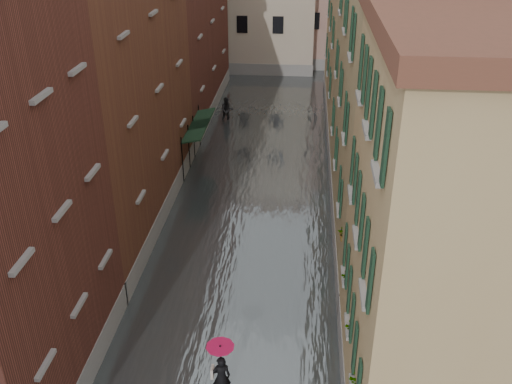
% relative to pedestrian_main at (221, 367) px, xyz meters
% --- Properties ---
extents(ground, '(120.00, 120.00, 0.00)m').
position_rel_pedestrian_main_xyz_m(ground, '(-0.21, 1.94, -1.21)').
color(ground, '#57575A').
rests_on(ground, ground).
extents(floodwater, '(10.00, 60.00, 0.20)m').
position_rel_pedestrian_main_xyz_m(floodwater, '(-0.21, 14.94, -1.11)').
color(floodwater, '#4E5556').
rests_on(floodwater, ground).
extents(building_left_mid, '(6.00, 14.00, 12.50)m').
position_rel_pedestrian_main_xyz_m(building_left_mid, '(-7.21, 10.94, 5.04)').
color(building_left_mid, brown).
rests_on(building_left_mid, ground).
extents(building_left_far, '(6.00, 16.00, 14.00)m').
position_rel_pedestrian_main_xyz_m(building_left_far, '(-7.21, 25.94, 5.79)').
color(building_left_far, brown).
rests_on(building_left_far, ground).
extents(building_right_near, '(6.00, 8.00, 11.50)m').
position_rel_pedestrian_main_xyz_m(building_right_near, '(6.79, -0.06, 4.54)').
color(building_right_near, '#A18353').
rests_on(building_right_near, ground).
extents(building_right_mid, '(6.00, 14.00, 13.00)m').
position_rel_pedestrian_main_xyz_m(building_right_mid, '(6.79, 10.94, 5.29)').
color(building_right_mid, '#97885B').
rests_on(building_right_mid, ground).
extents(building_right_far, '(6.00, 16.00, 11.50)m').
position_rel_pedestrian_main_xyz_m(building_right_far, '(6.79, 25.94, 4.54)').
color(building_right_far, '#A18353').
rests_on(building_right_far, ground).
extents(awning_near, '(1.09, 3.36, 2.80)m').
position_rel_pedestrian_main_xyz_m(awning_near, '(-3.69, 16.16, 1.26)').
color(awning_near, black).
rests_on(awning_near, ground).
extents(awning_far, '(1.09, 3.37, 2.80)m').
position_rel_pedestrian_main_xyz_m(awning_far, '(-3.69, 17.99, 1.26)').
color(awning_far, black).
rests_on(awning_far, ground).
extents(window_planters, '(0.59, 7.95, 0.84)m').
position_rel_pedestrian_main_xyz_m(window_planters, '(3.91, 1.18, 2.30)').
color(window_planters, brown).
rests_on(window_planters, ground).
extents(pedestrian_main, '(0.88, 0.88, 2.06)m').
position_rel_pedestrian_main_xyz_m(pedestrian_main, '(0.00, 0.00, 0.00)').
color(pedestrian_main, black).
rests_on(pedestrian_main, ground).
extents(pedestrian_far, '(1.07, 0.94, 1.86)m').
position_rel_pedestrian_main_xyz_m(pedestrian_far, '(-3.04, 24.12, -0.29)').
color(pedestrian_far, black).
rests_on(pedestrian_far, ground).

